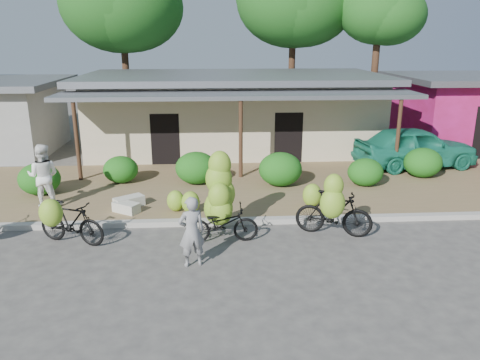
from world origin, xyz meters
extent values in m
plane|color=#44423F|center=(0.00, 0.00, 0.00)|extent=(100.00, 100.00, 0.00)
cube|color=olive|center=(0.00, 5.00, 0.06)|extent=(60.00, 6.00, 0.12)
cube|color=#A8A399|center=(0.00, 2.00, 0.07)|extent=(60.00, 0.25, 0.15)
cube|color=beige|center=(0.00, 11.00, 1.55)|extent=(12.00, 6.00, 3.10)
cube|color=slate|center=(0.00, 11.00, 3.23)|extent=(13.00, 7.00, 0.25)
cube|color=black|center=(0.00, 8.05, 1.10)|extent=(1.40, 0.12, 2.20)
cube|color=slate|center=(0.00, 7.00, 2.90)|extent=(13.00, 2.00, 0.15)
cylinder|color=#452A1B|center=(-5.60, 6.10, 1.43)|extent=(0.14, 0.14, 2.85)
cylinder|color=#452A1B|center=(0.00, 6.10, 1.43)|extent=(0.14, 0.14, 2.85)
cylinder|color=#452A1B|center=(5.60, 6.10, 1.43)|extent=(0.14, 0.14, 2.85)
cube|color=#C01D79|center=(10.50, 11.00, 1.50)|extent=(5.00, 5.00, 3.00)
cube|color=slate|center=(10.50, 11.00, 3.12)|extent=(6.00, 6.00, 0.25)
cylinder|color=#452A1B|center=(-5.50, 16.00, 3.46)|extent=(0.36, 0.36, 6.92)
ellipsoid|color=#104213|center=(-5.50, 16.00, 6.54)|extent=(6.18, 6.18, 4.95)
cylinder|color=#452A1B|center=(3.50, 16.50, 3.57)|extent=(0.36, 0.36, 7.14)
ellipsoid|color=#104213|center=(3.50, 16.50, 6.74)|extent=(6.12, 6.12, 4.90)
cylinder|color=#452A1B|center=(7.50, 14.50, 3.24)|extent=(0.36, 0.36, 6.48)
ellipsoid|color=#104213|center=(7.50, 14.50, 6.12)|extent=(4.04, 4.04, 3.23)
ellipsoid|color=#104213|center=(7.00, 14.80, 6.42)|extent=(3.43, 3.43, 2.75)
ellipsoid|color=#195E15|center=(-6.44, 4.57, 0.62)|extent=(1.29, 1.16, 1.01)
ellipsoid|color=#195E15|center=(-4.12, 5.68, 0.58)|extent=(1.17, 1.06, 0.92)
ellipsoid|color=#195E15|center=(-1.55, 5.41, 0.67)|extent=(1.40, 1.26, 1.09)
ellipsoid|color=#195E15|center=(1.25, 5.00, 0.68)|extent=(1.44, 1.30, 1.12)
ellipsoid|color=#195E15|center=(4.08, 4.82, 0.58)|extent=(1.18, 1.06, 0.92)
ellipsoid|color=#195E15|center=(6.43, 5.69, 0.64)|extent=(1.34, 1.20, 1.04)
imported|color=black|center=(-4.48, 1.01, 0.55)|extent=(1.88, 1.15, 1.09)
ellipsoid|color=#85C330|center=(-4.72, 0.41, 1.04)|extent=(0.53, 0.45, 0.67)
imported|color=black|center=(-0.81, 0.87, 0.47)|extent=(1.82, 0.69, 0.95)
ellipsoid|color=#85C330|center=(-0.88, 1.42, 0.68)|extent=(0.74, 0.63, 0.93)
ellipsoid|color=#85C330|center=(-0.78, 1.42, 1.07)|extent=(0.67, 0.57, 0.83)
ellipsoid|color=#85C330|center=(-0.86, 1.42, 1.47)|extent=(0.67, 0.57, 0.84)
ellipsoid|color=#85C330|center=(-0.83, 1.42, 1.84)|extent=(0.57, 0.49, 0.72)
ellipsoid|color=#85C330|center=(-0.81, 1.07, 0.73)|extent=(0.57, 0.48, 0.71)
ellipsoid|color=#85C330|center=(-0.85, 1.07, 1.13)|extent=(0.55, 0.47, 0.69)
imported|color=black|center=(2.06, 1.12, 0.59)|extent=(2.03, 1.18, 1.18)
ellipsoid|color=#85C330|center=(1.84, 0.51, 1.08)|extent=(0.61, 0.52, 0.76)
ellipsoid|color=#85C330|center=(1.85, 0.56, 1.50)|extent=(0.48, 0.40, 0.59)
ellipsoid|color=#85C330|center=(-2.07, 2.78, 0.43)|extent=(0.49, 0.42, 0.62)
ellipsoid|color=#85C330|center=(-1.64, 2.59, 0.44)|extent=(0.51, 0.44, 0.64)
ellipsoid|color=#85C330|center=(1.89, 2.92, 0.47)|extent=(0.55, 0.47, 0.69)
cube|color=beige|center=(-3.46, 3.23, 0.27)|extent=(0.92, 0.82, 0.30)
cube|color=beige|center=(-3.47, 2.79, 0.26)|extent=(0.84, 0.73, 0.28)
imported|color=gray|center=(-1.49, -0.36, 0.81)|extent=(0.68, 0.54, 1.62)
imported|color=white|center=(-5.89, 3.43, 1.05)|extent=(0.92, 0.72, 1.86)
imported|color=#1B7C61|center=(6.69, 7.00, 0.90)|extent=(4.81, 2.47, 1.57)
camera|label=1|loc=(-1.03, -9.84, 4.88)|focal=35.00mm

